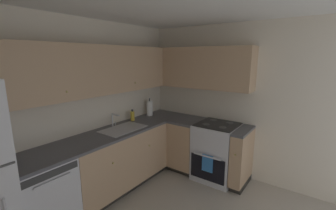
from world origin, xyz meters
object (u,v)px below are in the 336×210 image
object	(u,v)px
soap_bottle	(132,116)
paper_towel_roll	(150,108)
dishwasher	(41,197)
oven_range	(217,151)

from	to	relation	value
soap_bottle	paper_towel_roll	xyz separation A→B (m)	(0.41, -0.02, 0.05)
soap_bottle	paper_towel_roll	world-z (taller)	paper_towel_roll
dishwasher	soap_bottle	xyz separation A→B (m)	(1.61, 0.18, 0.54)
soap_bottle	paper_towel_roll	bearing A→B (deg)	-2.77
dishwasher	paper_towel_roll	xyz separation A→B (m)	(2.02, 0.16, 0.60)
dishwasher	oven_range	xyz separation A→B (m)	(2.22, -1.06, 0.02)
dishwasher	soap_bottle	size ratio (longest dim) A/B	4.64
dishwasher	soap_bottle	bearing A→B (deg)	6.40
oven_range	paper_towel_roll	bearing A→B (deg)	99.11
dishwasher	paper_towel_roll	distance (m)	2.11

